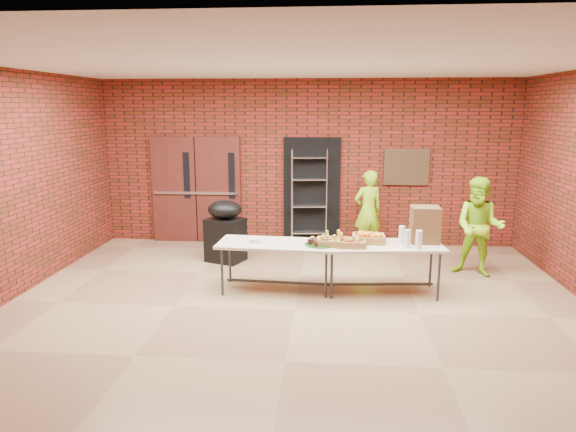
% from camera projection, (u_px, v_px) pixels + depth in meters
% --- Properties ---
extents(room, '(8.08, 7.08, 3.28)m').
position_uv_depth(room, '(295.00, 192.00, 6.55)').
color(room, '#8A694A').
rests_on(room, ground).
extents(double_doors, '(1.78, 0.12, 2.10)m').
position_uv_depth(double_doors, '(196.00, 190.00, 10.19)').
color(double_doors, '#461D14').
rests_on(double_doors, room).
extents(dark_doorway, '(1.10, 0.06, 2.10)m').
position_uv_depth(dark_doorway, '(312.00, 191.00, 10.03)').
color(dark_doorway, black).
rests_on(dark_doorway, room).
extents(bronze_plaque, '(0.85, 0.04, 0.70)m').
position_uv_depth(bronze_plaque, '(406.00, 167.00, 9.78)').
color(bronze_plaque, '#442F1B').
rests_on(bronze_plaque, room).
extents(wire_rack, '(0.71, 0.30, 1.88)m').
position_uv_depth(wire_rack, '(309.00, 198.00, 9.92)').
color(wire_rack, '#B8B9C0').
rests_on(wire_rack, room).
extents(table_left, '(1.81, 0.84, 0.72)m').
position_uv_depth(table_left, '(278.00, 247.00, 7.50)').
color(table_left, '#BFAC92').
rests_on(table_left, room).
extents(table_right, '(1.82, 0.89, 0.72)m').
position_uv_depth(table_right, '(381.00, 248.00, 7.41)').
color(table_right, '#BFAC92').
rests_on(table_right, room).
extents(basket_bananas, '(0.41, 0.32, 0.13)m').
position_uv_depth(basket_bananas, '(332.00, 242.00, 7.34)').
color(basket_bananas, olive).
rests_on(basket_bananas, table_right).
extents(basket_oranges, '(0.46, 0.36, 0.14)m').
position_uv_depth(basket_oranges, '(369.00, 238.00, 7.50)').
color(basket_oranges, olive).
rests_on(basket_oranges, table_right).
extents(basket_apples, '(0.40, 0.31, 0.12)m').
position_uv_depth(basket_apples, '(352.00, 243.00, 7.27)').
color(basket_apples, olive).
rests_on(basket_apples, table_right).
extents(muffin_tray, '(0.44, 0.44, 0.11)m').
position_uv_depth(muffin_tray, '(320.00, 242.00, 7.36)').
color(muffin_tray, '#134717').
rests_on(muffin_tray, table_left).
extents(napkin_box, '(0.18, 0.12, 0.06)m').
position_uv_depth(napkin_box, '(256.00, 241.00, 7.49)').
color(napkin_box, silver).
rests_on(napkin_box, table_left).
extents(coffee_dispenser, '(0.40, 0.36, 0.53)m').
position_uv_depth(coffee_dispenser, '(425.00, 225.00, 7.47)').
color(coffee_dispenser, '#543B1C').
rests_on(coffee_dispenser, table_right).
extents(cup_stack_front, '(0.09, 0.09, 0.26)m').
position_uv_depth(cup_stack_front, '(407.00, 239.00, 7.22)').
color(cup_stack_front, silver).
rests_on(cup_stack_front, table_right).
extents(cup_stack_mid, '(0.09, 0.09, 0.27)m').
position_uv_depth(cup_stack_mid, '(419.00, 240.00, 7.13)').
color(cup_stack_mid, silver).
rests_on(cup_stack_mid, table_right).
extents(cup_stack_back, '(0.09, 0.09, 0.26)m').
position_uv_depth(cup_stack_back, '(402.00, 235.00, 7.42)').
color(cup_stack_back, silver).
rests_on(cup_stack_back, table_right).
extents(covered_grill, '(0.74, 0.68, 1.09)m').
position_uv_depth(covered_grill, '(225.00, 231.00, 8.97)').
color(covered_grill, black).
rests_on(covered_grill, room).
extents(volunteer_woman, '(0.65, 0.54, 1.53)m').
position_uv_depth(volunteer_woman, '(368.00, 211.00, 9.57)').
color(volunteer_woman, '#92D617').
rests_on(volunteer_woman, room).
extents(volunteer_man, '(0.95, 0.87, 1.59)m').
position_uv_depth(volunteer_man, '(479.00, 227.00, 8.16)').
color(volunteer_man, '#92D617').
rests_on(volunteer_man, room).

